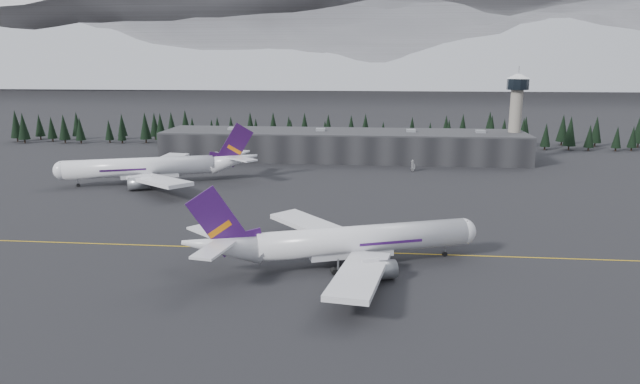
# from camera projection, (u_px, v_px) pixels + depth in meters

# --- Properties ---
(ground) EXTENTS (1400.00, 1400.00, 0.00)m
(ground) POSITION_uv_depth(u_px,v_px,m) (312.00, 248.00, 135.44)
(ground) COLOR black
(ground) RESTS_ON ground
(taxiline) EXTENTS (400.00, 0.40, 0.02)m
(taxiline) POSITION_uv_depth(u_px,v_px,m) (311.00, 250.00, 133.50)
(taxiline) COLOR gold
(taxiline) RESTS_ON ground
(terminal) EXTENTS (160.00, 30.00, 12.60)m
(terminal) POSITION_uv_depth(u_px,v_px,m) (343.00, 145.00, 255.18)
(terminal) COLOR black
(terminal) RESTS_ON ground
(control_tower) EXTENTS (10.00, 10.00, 37.70)m
(control_tower) POSITION_uv_depth(u_px,v_px,m) (516.00, 107.00, 247.09)
(control_tower) COLOR gray
(control_tower) RESTS_ON ground
(treeline) EXTENTS (360.00, 20.00, 15.00)m
(treeline) POSITION_uv_depth(u_px,v_px,m) (347.00, 132.00, 290.77)
(treeline) COLOR black
(treeline) RESTS_ON ground
(mountain_ridge) EXTENTS (4400.00, 900.00, 420.00)m
(mountain_ridge) POSITION_uv_depth(u_px,v_px,m) (369.00, 83.00, 1104.77)
(mountain_ridge) COLOR white
(mountain_ridge) RESTS_ON ground
(jet_main) EXTENTS (63.60, 57.05, 19.29)m
(jet_main) POSITION_uv_depth(u_px,v_px,m) (339.00, 242.00, 122.38)
(jet_main) COLOR silver
(jet_main) RESTS_ON ground
(jet_parked) EXTENTS (69.62, 62.44, 21.12)m
(jet_parked) POSITION_uv_depth(u_px,v_px,m) (158.00, 167.00, 205.41)
(jet_parked) COLOR white
(jet_parked) RESTS_ON ground
(gse_vehicle_a) EXTENTS (3.03, 5.86, 1.58)m
(gse_vehicle_a) POSITION_uv_depth(u_px,v_px,m) (217.00, 163.00, 242.00)
(gse_vehicle_a) COLOR silver
(gse_vehicle_a) RESTS_ON ground
(gse_vehicle_b) EXTENTS (4.80, 2.38, 1.57)m
(gse_vehicle_b) POSITION_uv_depth(u_px,v_px,m) (413.00, 169.00, 228.25)
(gse_vehicle_b) COLOR #B8B8BA
(gse_vehicle_b) RESTS_ON ground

